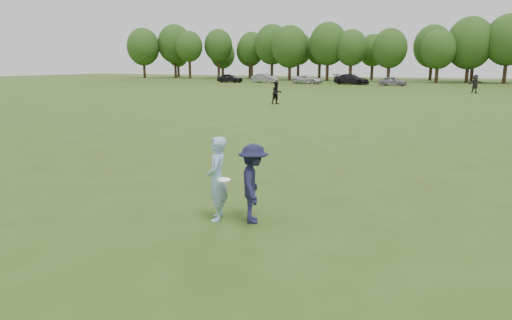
{
  "coord_description": "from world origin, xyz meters",
  "views": [
    {
      "loc": [
        4.39,
        -7.88,
        3.23
      ],
      "look_at": [
        0.1,
        1.1,
        1.1
      ],
      "focal_mm": 32.0,
      "sensor_mm": 36.0,
      "label": 1
    }
  ],
  "objects_px": {
    "thrower": "(217,179)",
    "player_far_a": "(277,93)",
    "car_d": "(351,79)",
    "defender": "(253,183)",
    "car_a": "(230,78)",
    "car_c": "(307,79)",
    "player_far_d": "(475,84)",
    "car_e": "(393,81)",
    "car_b": "(265,78)"
  },
  "relations": [
    {
      "from": "car_e",
      "to": "car_c",
      "type": "bearing_deg",
      "value": 92.04
    },
    {
      "from": "player_far_a",
      "to": "player_far_d",
      "type": "bearing_deg",
      "value": 2.41
    },
    {
      "from": "player_far_a",
      "to": "car_d",
      "type": "xyz_separation_m",
      "value": [
        -2.87,
        35.58,
        -0.11
      ]
    },
    {
      "from": "car_a",
      "to": "car_c",
      "type": "distance_m",
      "value": 13.08
    },
    {
      "from": "thrower",
      "to": "car_e",
      "type": "distance_m",
      "value": 60.16
    },
    {
      "from": "thrower",
      "to": "player_far_d",
      "type": "relative_size",
      "value": 0.88
    },
    {
      "from": "defender",
      "to": "car_a",
      "type": "xyz_separation_m",
      "value": [
        -33.03,
        59.14,
        -0.09
      ]
    },
    {
      "from": "defender",
      "to": "car_d",
      "type": "bearing_deg",
      "value": -13.39
    },
    {
      "from": "car_b",
      "to": "thrower",
      "type": "bearing_deg",
      "value": -149.97
    },
    {
      "from": "player_far_a",
      "to": "car_a",
      "type": "bearing_deg",
      "value": 70.07
    },
    {
      "from": "player_far_a",
      "to": "player_far_d",
      "type": "distance_m",
      "value": 25.48
    },
    {
      "from": "defender",
      "to": "car_a",
      "type": "relative_size",
      "value": 0.38
    },
    {
      "from": "defender",
      "to": "car_a",
      "type": "distance_m",
      "value": 67.74
    },
    {
      "from": "car_c",
      "to": "car_e",
      "type": "height_order",
      "value": "car_c"
    },
    {
      "from": "car_e",
      "to": "car_a",
      "type": "bearing_deg",
      "value": 97.37
    },
    {
      "from": "player_far_a",
      "to": "car_c",
      "type": "relative_size",
      "value": 0.37
    },
    {
      "from": "player_far_a",
      "to": "car_b",
      "type": "xyz_separation_m",
      "value": [
        -17.21,
        35.45,
        -0.14
      ]
    },
    {
      "from": "thrower",
      "to": "player_far_a",
      "type": "height_order",
      "value": "player_far_a"
    },
    {
      "from": "player_far_a",
      "to": "defender",
      "type": "bearing_deg",
      "value": -121.92
    },
    {
      "from": "car_a",
      "to": "car_c",
      "type": "relative_size",
      "value": 0.89
    },
    {
      "from": "car_e",
      "to": "car_d",
      "type": "bearing_deg",
      "value": 83.38
    },
    {
      "from": "defender",
      "to": "player_far_a",
      "type": "bearing_deg",
      "value": -3.54
    },
    {
      "from": "defender",
      "to": "player_far_d",
      "type": "xyz_separation_m",
      "value": [
        3.79,
        46.72,
        0.18
      ]
    },
    {
      "from": "player_far_d",
      "to": "car_b",
      "type": "bearing_deg",
      "value": 120.59
    },
    {
      "from": "player_far_d",
      "to": "car_c",
      "type": "distance_m",
      "value": 27.58
    },
    {
      "from": "car_a",
      "to": "car_e",
      "type": "relative_size",
      "value": 1.1
    },
    {
      "from": "car_b",
      "to": "car_e",
      "type": "height_order",
      "value": "car_b"
    },
    {
      "from": "thrower",
      "to": "car_e",
      "type": "xyz_separation_m",
      "value": [
        -6.14,
        59.84,
        -0.21
      ]
    },
    {
      "from": "car_d",
      "to": "car_b",
      "type": "bearing_deg",
      "value": 98.49
    },
    {
      "from": "player_far_a",
      "to": "car_b",
      "type": "height_order",
      "value": "player_far_a"
    },
    {
      "from": "defender",
      "to": "player_far_d",
      "type": "relative_size",
      "value": 0.82
    },
    {
      "from": "thrower",
      "to": "car_b",
      "type": "xyz_separation_m",
      "value": [
        -26.8,
        61.15,
        -0.13
      ]
    },
    {
      "from": "car_c",
      "to": "car_e",
      "type": "xyz_separation_m",
      "value": [
        13.14,
        -0.97,
        -0.0
      ]
    },
    {
      "from": "defender",
      "to": "car_e",
      "type": "distance_m",
      "value": 60.05
    },
    {
      "from": "car_e",
      "to": "player_far_a",
      "type": "bearing_deg",
      "value": -179.5
    },
    {
      "from": "car_a",
      "to": "car_e",
      "type": "distance_m",
      "value": 26.15
    },
    {
      "from": "car_a",
      "to": "car_c",
      "type": "xyz_separation_m",
      "value": [
        13.0,
        1.48,
        -0.06
      ]
    },
    {
      "from": "player_far_d",
      "to": "car_c",
      "type": "xyz_separation_m",
      "value": [
        -23.82,
        13.9,
        -0.33
      ]
    },
    {
      "from": "defender",
      "to": "car_e",
      "type": "bearing_deg",
      "value": -18.99
    },
    {
      "from": "thrower",
      "to": "car_c",
      "type": "height_order",
      "value": "thrower"
    },
    {
      "from": "player_far_a",
      "to": "car_d",
      "type": "height_order",
      "value": "player_far_a"
    },
    {
      "from": "car_c",
      "to": "thrower",
      "type": "bearing_deg",
      "value": -157.27
    },
    {
      "from": "car_a",
      "to": "car_d",
      "type": "height_order",
      "value": "car_d"
    },
    {
      "from": "defender",
      "to": "car_a",
      "type": "bearing_deg",
      "value": 3.61
    },
    {
      "from": "car_c",
      "to": "car_e",
      "type": "distance_m",
      "value": 13.18
    },
    {
      "from": "thrower",
      "to": "car_d",
      "type": "bearing_deg",
      "value": 166.46
    },
    {
      "from": "player_far_d",
      "to": "player_far_a",
      "type": "bearing_deg",
      "value": -158.61
    },
    {
      "from": "car_a",
      "to": "car_d",
      "type": "bearing_deg",
      "value": -83.38
    },
    {
      "from": "player_far_d",
      "to": "car_d",
      "type": "distance_m",
      "value": 22.25
    },
    {
      "from": "car_b",
      "to": "car_e",
      "type": "xyz_separation_m",
      "value": [
        20.65,
        -1.31,
        -0.08
      ]
    }
  ]
}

